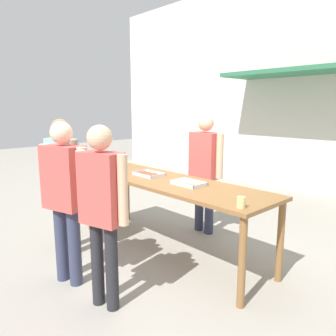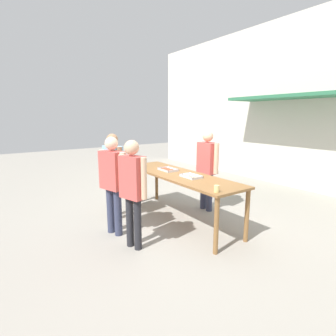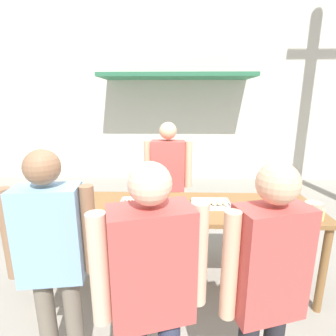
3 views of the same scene
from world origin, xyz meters
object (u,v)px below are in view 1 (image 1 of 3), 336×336
condiment_jar_ketchup (97,168)px  condiment_jar_mustard (93,167)px  beer_cup (241,202)px  food_tray_sausages (149,174)px  person_server_behind_table (205,164)px  person_customer_with_cup (102,201)px  person_customer_holding_hotdog (63,175)px  food_tray_buns (188,183)px  person_customer_waiting_in_line (65,190)px

condiment_jar_ketchup → condiment_jar_mustard: bearing=-177.9°
condiment_jar_ketchup → beer_cup: size_ratio=0.69×
food_tray_sausages → condiment_jar_mustard: (-0.86, -0.29, 0.02)m
beer_cup → person_server_behind_table: bearing=141.1°
food_tray_sausages → condiment_jar_ketchup: (-0.78, -0.29, 0.02)m
person_customer_with_cup → person_customer_holding_hotdog: bearing=-27.4°
food_tray_buns → person_customer_waiting_in_line: size_ratio=0.23×
person_customer_waiting_in_line → person_server_behind_table: bearing=-107.0°
person_customer_holding_hotdog → person_customer_with_cup: size_ratio=1.01×
food_tray_buns → person_customer_with_cup: 1.21m
condiment_jar_mustard → person_customer_waiting_in_line: bearing=-41.0°
food_tray_buns → person_customer_holding_hotdog: size_ratio=0.23×
food_tray_sausages → person_customer_waiting_in_line: (0.23, -1.24, 0.06)m
condiment_jar_ketchup → person_server_behind_table: 1.50m
food_tray_sausages → person_customer_holding_hotdog: (-0.43, -0.95, 0.06)m
person_server_behind_table → person_customer_waiting_in_line: (-0.03, -2.04, -0.02)m
food_tray_buns → person_customer_with_cup: size_ratio=0.23×
person_customer_holding_hotdog → person_customer_waiting_in_line: 0.72m
condiment_jar_ketchup → person_customer_holding_hotdog: 0.75m
condiment_jar_ketchup → person_customer_with_cup: (1.62, -0.91, 0.05)m
person_customer_waiting_in_line → condiment_jar_mustard: bearing=-57.2°
beer_cup → condiment_jar_ketchup: bearing=-179.9°
person_customer_with_cup → person_customer_waiting_in_line: (-0.61, -0.04, -0.01)m
condiment_jar_mustard → beer_cup: size_ratio=0.69×
food_tray_sausages → condiment_jar_mustard: bearing=-161.3°
food_tray_sausages → person_customer_waiting_in_line: 1.27m
condiment_jar_mustard → person_customer_waiting_in_line: 1.45m
condiment_jar_mustard → person_server_behind_table: 1.56m
person_server_behind_table → condiment_jar_ketchup: bearing=-132.1°
food_tray_buns → person_customer_with_cup: person_customer_with_cup is taller
condiment_jar_mustard → person_customer_waiting_in_line: size_ratio=0.04×
condiment_jar_mustard → person_customer_holding_hotdog: size_ratio=0.04×
condiment_jar_ketchup → person_customer_waiting_in_line: size_ratio=0.04×
person_customer_waiting_in_line → food_tray_sausages: bearing=-95.7°
food_tray_sausages → condiment_jar_ketchup: condiment_jar_ketchup is taller
food_tray_sausages → beer_cup: (1.60, -0.28, 0.03)m
person_server_behind_table → food_tray_buns: bearing=-59.5°
person_server_behind_table → person_customer_holding_hotdog: bearing=-109.9°
condiment_jar_ketchup → person_customer_holding_hotdog: (0.35, -0.66, 0.04)m
person_server_behind_table → person_customer_waiting_in_line: 2.04m
person_customer_holding_hotdog → person_customer_waiting_in_line: size_ratio=1.00×
food_tray_buns → beer_cup: 0.95m
condiment_jar_ketchup → person_server_behind_table: bearing=46.3°
food_tray_buns → beer_cup: (0.90, -0.29, 0.03)m
food_tray_sausages → condiment_jar_ketchup: 0.83m
food_tray_buns → beer_cup: size_ratio=3.76×
beer_cup → person_customer_waiting_in_line: bearing=-145.0°
person_customer_with_cup → condiment_jar_mustard: bearing=-44.3°
condiment_jar_mustard → beer_cup: bearing=0.2°
food_tray_sausages → person_customer_holding_hotdog: person_customer_holding_hotdog is taller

